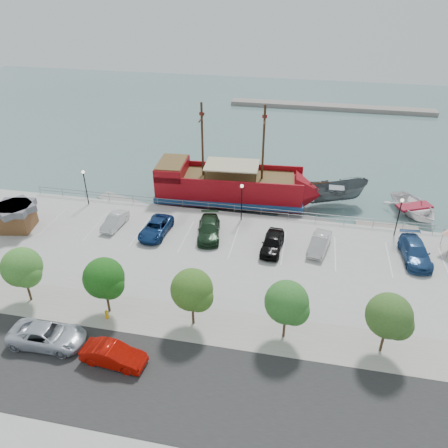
# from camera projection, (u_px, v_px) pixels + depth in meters

# --- Properties ---
(ground) EXTENTS (160.00, 160.00, 0.00)m
(ground) POSITION_uv_depth(u_px,v_px,m) (230.00, 261.00, 42.80)
(ground) COLOR #496A6A
(street) EXTENTS (100.00, 8.00, 0.04)m
(street) POSITION_uv_depth(u_px,v_px,m) (185.00, 389.00, 28.84)
(street) COLOR #242424
(street) RESTS_ON land_slab
(sidewalk) EXTENTS (100.00, 4.00, 0.05)m
(sidewalk) POSITION_uv_depth(u_px,v_px,m) (206.00, 325.00, 33.88)
(sidewalk) COLOR gray
(sidewalk) RESTS_ON land_slab
(seawall_railing) EXTENTS (50.00, 0.06, 1.00)m
(seawall_railing) POSITION_uv_depth(u_px,v_px,m) (243.00, 210.00, 48.56)
(seawall_railing) COLOR slate
(seawall_railing) RESTS_ON land_slab
(far_shore) EXTENTS (40.00, 3.00, 0.80)m
(far_shore) POSITION_uv_depth(u_px,v_px,m) (331.00, 107.00, 87.08)
(far_shore) COLOR gray
(far_shore) RESTS_ON ground
(pirate_ship) EXTENTS (20.33, 6.77, 12.71)m
(pirate_ship) POSITION_uv_depth(u_px,v_px,m) (242.00, 188.00, 51.94)
(pirate_ship) COLOR maroon
(pirate_ship) RESTS_ON ground
(patrol_boat) EXTENTS (8.02, 4.96, 2.91)m
(patrol_boat) POSITION_uv_depth(u_px,v_px,m) (336.00, 194.00, 52.15)
(patrol_boat) COLOR #4E5559
(patrol_boat) RESTS_ON ground
(speedboat) EXTENTS (7.52, 8.49, 1.45)m
(speedboat) POSITION_uv_depth(u_px,v_px,m) (414.00, 209.00, 50.40)
(speedboat) COLOR white
(speedboat) RESTS_ON ground
(dock_west) EXTENTS (7.03, 4.20, 0.39)m
(dock_west) POSITION_uv_depth(u_px,v_px,m) (123.00, 202.00, 52.99)
(dock_west) COLOR gray
(dock_west) RESTS_ON ground
(dock_mid) EXTENTS (6.69, 3.14, 0.37)m
(dock_mid) POSITION_uv_depth(u_px,v_px,m) (306.00, 220.00, 49.23)
(dock_mid) COLOR slate
(dock_mid) RESTS_ON ground
(dock_east) EXTENTS (6.65, 2.02, 0.38)m
(dock_east) POSITION_uv_depth(u_px,v_px,m) (387.00, 228.00, 47.75)
(dock_east) COLOR gray
(dock_east) RESTS_ON ground
(shed) EXTENTS (3.93, 3.93, 2.80)m
(shed) POSITION_uv_depth(u_px,v_px,m) (16.00, 216.00, 45.48)
(shed) COLOR brown
(shed) RESTS_ON land_slab
(street_van) EXTENTS (5.74, 2.79, 1.57)m
(street_van) POSITION_uv_depth(u_px,v_px,m) (47.00, 335.00, 31.89)
(street_van) COLOR #B5BBC8
(street_van) RESTS_ON street
(street_sedan) EXTENTS (4.74, 1.99, 1.52)m
(street_sedan) POSITION_uv_depth(u_px,v_px,m) (113.00, 355.00, 30.33)
(street_sedan) COLOR #A70C03
(street_sedan) RESTS_ON street
(fire_hydrant) EXTENTS (0.28, 0.28, 0.81)m
(fire_hydrant) POSITION_uv_depth(u_px,v_px,m) (107.00, 314.00, 34.32)
(fire_hydrant) COLOR #EFAE0B
(fire_hydrant) RESTS_ON sidewalk
(lamp_post_left) EXTENTS (0.36, 0.36, 4.28)m
(lamp_post_left) POSITION_uv_depth(u_px,v_px,m) (85.00, 181.00, 49.30)
(lamp_post_left) COLOR black
(lamp_post_left) RESTS_ON land_slab
(lamp_post_mid) EXTENTS (0.36, 0.36, 4.28)m
(lamp_post_mid) POSITION_uv_depth(u_px,v_px,m) (242.00, 196.00, 46.23)
(lamp_post_mid) COLOR black
(lamp_post_mid) RESTS_ON land_slab
(lamp_post_right) EXTENTS (0.36, 0.36, 4.28)m
(lamp_post_right) POSITION_uv_depth(u_px,v_px,m) (400.00, 211.00, 43.50)
(lamp_post_right) COLOR black
(lamp_post_right) RESTS_ON land_slab
(tree_b) EXTENTS (3.30, 3.20, 5.00)m
(tree_b) POSITION_uv_depth(u_px,v_px,m) (23.00, 269.00, 34.66)
(tree_b) COLOR #473321
(tree_b) RESTS_ON sidewalk
(tree_c) EXTENTS (3.30, 3.20, 5.00)m
(tree_c) POSITION_uv_depth(u_px,v_px,m) (105.00, 280.00, 33.46)
(tree_c) COLOR #473321
(tree_c) RESTS_ON sidewalk
(tree_d) EXTENTS (3.30, 3.20, 5.00)m
(tree_d) POSITION_uv_depth(u_px,v_px,m) (194.00, 291.00, 32.27)
(tree_d) COLOR #473321
(tree_d) RESTS_ON sidewalk
(tree_e) EXTENTS (3.30, 3.20, 5.00)m
(tree_e) POSITION_uv_depth(u_px,v_px,m) (288.00, 304.00, 31.08)
(tree_e) COLOR #473321
(tree_e) RESTS_ON sidewalk
(tree_f) EXTENTS (3.30, 3.20, 5.00)m
(tree_f) POSITION_uv_depth(u_px,v_px,m) (391.00, 318.00, 29.88)
(tree_f) COLOR #473321
(tree_f) RESTS_ON sidewalk
(parked_car_b) EXTENTS (1.79, 4.20, 1.35)m
(parked_car_b) POSITION_uv_depth(u_px,v_px,m) (115.00, 221.00, 46.21)
(parked_car_b) COLOR silver
(parked_car_b) RESTS_ON land_slab
(parked_car_c) EXTENTS (2.66, 5.30, 1.44)m
(parked_car_c) POSITION_uv_depth(u_px,v_px,m) (156.00, 228.00, 44.92)
(parked_car_c) COLOR navy
(parked_car_c) RESTS_ON land_slab
(parked_car_d) EXTENTS (3.18, 5.75, 1.58)m
(parked_car_d) POSITION_uv_depth(u_px,v_px,m) (209.00, 229.00, 44.59)
(parked_car_d) COLOR black
(parked_car_d) RESTS_ON land_slab
(parked_car_e) EXTENTS (2.26, 4.91, 1.63)m
(parked_car_e) POSITION_uv_depth(u_px,v_px,m) (272.00, 243.00, 42.38)
(parked_car_e) COLOR black
(parked_car_e) RESTS_ON land_slab
(parked_car_f) EXTENTS (2.46, 4.74, 1.49)m
(parked_car_f) POSITION_uv_depth(u_px,v_px,m) (320.00, 243.00, 42.44)
(parked_car_f) COLOR beige
(parked_car_f) RESTS_ON land_slab
(parked_car_h) EXTENTS (2.73, 5.82, 1.64)m
(parked_car_h) POSITION_uv_depth(u_px,v_px,m) (415.00, 252.00, 41.01)
(parked_car_h) COLOR navy
(parked_car_h) RESTS_ON land_slab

